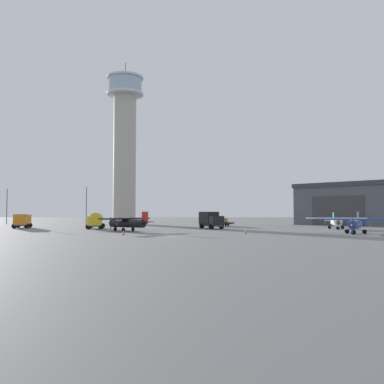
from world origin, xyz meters
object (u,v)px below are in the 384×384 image
(truck_fuel_tanker_yellow, at_px, (96,220))
(light_post_west, at_px, (7,203))
(traffic_cone_near_right, at_px, (123,232))
(truck_box_black, at_px, (210,219))
(traffic_cone_near_left, at_px, (245,231))
(truck_box_orange, at_px, (23,220))
(airplane_black, at_px, (128,222))
(truck_flatbed_green, at_px, (213,220))
(control_tower, at_px, (125,141))
(airplane_white, at_px, (336,221))
(light_post_east, at_px, (86,202))
(airplane_blue, at_px, (355,223))

(truck_fuel_tanker_yellow, xyz_separation_m, light_post_west, (-28.43, 29.40, 3.90))
(traffic_cone_near_right, bearing_deg, light_post_west, 125.66)
(truck_box_black, bearing_deg, traffic_cone_near_left, -7.79)
(truck_fuel_tanker_yellow, bearing_deg, truck_box_orange, -111.08)
(airplane_black, height_order, truck_flatbed_green, airplane_black)
(control_tower, distance_m, truck_flatbed_green, 35.83)
(airplane_black, bearing_deg, traffic_cone_near_right, 127.20)
(truck_box_orange, height_order, truck_flatbed_green, truck_box_orange)
(airplane_black, distance_m, airplane_white, 38.11)
(control_tower, relative_size, truck_fuel_tanker_yellow, 6.00)
(light_post_east, distance_m, traffic_cone_near_left, 56.80)
(truck_fuel_tanker_yellow, bearing_deg, airplane_black, 26.44)
(airplane_black, relative_size, truck_flatbed_green, 1.32)
(airplane_white, bearing_deg, airplane_black, -63.92)
(traffic_cone_near_right, bearing_deg, control_tower, 96.82)
(truck_box_black, bearing_deg, airplane_white, 62.94)
(truck_fuel_tanker_yellow, bearing_deg, truck_box_black, 82.03)
(truck_flatbed_green, height_order, traffic_cone_near_right, truck_flatbed_green)
(airplane_white, height_order, truck_flatbed_green, airplane_white)
(airplane_blue, xyz_separation_m, light_post_west, (-69.44, 49.27, 4.08))
(airplane_black, bearing_deg, light_post_east, -34.69)
(truck_fuel_tanker_yellow, distance_m, traffic_cone_near_left, 31.22)
(truck_flatbed_green, xyz_separation_m, light_post_west, (-51.87, 15.61, 4.28))
(truck_box_orange, xyz_separation_m, traffic_cone_near_right, (22.84, -24.98, -1.22))
(airplane_white, distance_m, light_post_east, 61.19)
(truck_box_black, distance_m, light_post_east, 40.92)
(airplane_black, distance_m, truck_flatbed_green, 29.79)
(airplane_blue, relative_size, traffic_cone_near_left, 14.76)
(traffic_cone_near_right, bearing_deg, truck_fuel_tanker_yellow, 110.26)
(truck_box_orange, distance_m, truck_box_black, 37.03)
(airplane_black, relative_size, truck_box_orange, 1.48)
(airplane_blue, distance_m, truck_flatbed_green, 37.97)
(truck_box_orange, relative_size, light_post_east, 0.68)
(truck_box_orange, relative_size, truck_flatbed_green, 0.89)
(control_tower, relative_size, airplane_white, 4.20)
(truck_fuel_tanker_yellow, distance_m, light_post_west, 41.08)
(truck_flatbed_green, distance_m, truck_fuel_tanker_yellow, 27.20)
(airplane_black, xyz_separation_m, airplane_blue, (33.75, -8.64, -0.01))
(truck_flatbed_green, bearing_deg, light_post_east, -1.86)
(truck_box_black, bearing_deg, traffic_cone_near_right, -53.29)
(airplane_black, xyz_separation_m, light_post_west, (-35.69, 40.62, 4.07))
(airplane_blue, xyz_separation_m, truck_fuel_tanker_yellow, (-41.01, 19.87, 0.17))
(control_tower, height_order, truck_box_orange, control_tower)
(truck_box_black, bearing_deg, truck_box_orange, -116.08)
(light_post_west, distance_m, traffic_cone_near_right, 62.32)
(airplane_white, relative_size, light_post_west, 1.11)
(truck_flatbed_green, height_order, truck_box_black, truck_box_black)
(airplane_blue, xyz_separation_m, traffic_cone_near_left, (-15.77, 1.54, -1.15))
(traffic_cone_near_left, bearing_deg, truck_box_orange, 151.09)
(light_post_west, relative_size, traffic_cone_near_right, 13.05)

